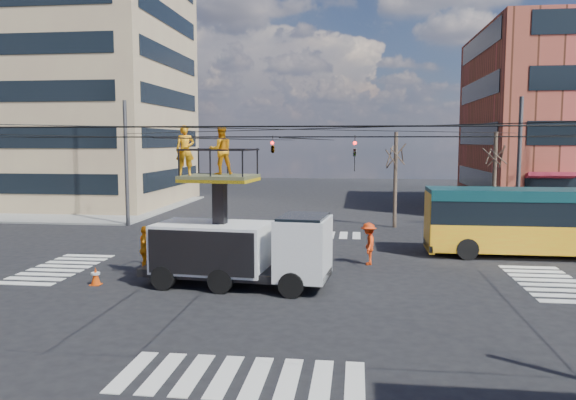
# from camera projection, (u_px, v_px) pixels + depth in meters

# --- Properties ---
(ground) EXTENTS (120.00, 120.00, 0.00)m
(ground) POSITION_uv_depth(u_px,v_px,m) (291.00, 275.00, 22.82)
(ground) COLOR black
(ground) RESTS_ON ground
(sidewalk_nw) EXTENTS (18.00, 18.00, 0.12)m
(sidewalk_nw) POSITION_uv_depth(u_px,v_px,m) (68.00, 207.00, 46.10)
(sidewalk_nw) COLOR slate
(sidewalk_nw) RESTS_ON ground
(crosswalks) EXTENTS (22.40, 22.40, 0.02)m
(crosswalks) POSITION_uv_depth(u_px,v_px,m) (291.00, 275.00, 22.82)
(crosswalks) COLOR silver
(crosswalks) RESTS_ON ground
(building_tower) EXTENTS (18.06, 16.06, 30.00)m
(building_tower) POSITION_uv_depth(u_px,v_px,m) (67.00, 28.00, 47.59)
(building_tower) COLOR #836B53
(building_tower) RESTS_ON ground
(overhead_network) EXTENTS (24.24, 24.24, 8.00)m
(overhead_network) POSITION_uv_depth(u_px,v_px,m) (291.00, 169.00, 22.78)
(overhead_network) COLOR #2D2D30
(overhead_network) RESTS_ON ground
(tree_a) EXTENTS (2.00, 2.00, 6.00)m
(tree_a) POSITION_uv_depth(u_px,v_px,m) (396.00, 154.00, 35.05)
(tree_a) COLOR #382B21
(tree_a) RESTS_ON ground
(tree_b) EXTENTS (2.00, 2.00, 6.00)m
(tree_b) POSITION_uv_depth(u_px,v_px,m) (495.00, 154.00, 34.32)
(tree_b) COLOR #382B21
(tree_b) RESTS_ON ground
(utility_truck) EXTENTS (7.19, 3.20, 6.02)m
(utility_truck) POSITION_uv_depth(u_px,v_px,m) (240.00, 233.00, 20.94)
(utility_truck) COLOR black
(utility_truck) RESTS_ON ground
(city_bus) EXTENTS (11.35, 2.71, 3.20)m
(city_bus) POSITION_uv_depth(u_px,v_px,m) (550.00, 221.00, 26.28)
(city_bus) COLOR orange
(city_bus) RESTS_ON ground
(traffic_cone) EXTENTS (0.36, 0.36, 0.68)m
(traffic_cone) POSITION_uv_depth(u_px,v_px,m) (96.00, 276.00, 21.27)
(traffic_cone) COLOR #DC4309
(traffic_cone) RESTS_ON ground
(worker_ground) EXTENTS (0.75, 1.23, 1.96)m
(worker_ground) POSITION_uv_depth(u_px,v_px,m) (145.00, 249.00, 23.17)
(worker_ground) COLOR #FF9C10
(worker_ground) RESTS_ON ground
(flagger) EXTENTS (0.73, 1.22, 1.87)m
(flagger) POSITION_uv_depth(u_px,v_px,m) (368.00, 244.00, 24.72)
(flagger) COLOR #EF3B0F
(flagger) RESTS_ON ground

